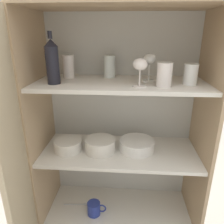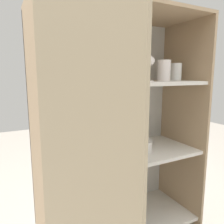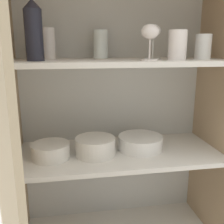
{
  "view_description": "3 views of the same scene",
  "coord_description": "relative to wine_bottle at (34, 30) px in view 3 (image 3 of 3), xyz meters",
  "views": [
    {
      "loc": [
        0.04,
        -0.94,
        1.38
      ],
      "look_at": [
        -0.04,
        0.18,
        0.96
      ],
      "focal_mm": 35.0,
      "sensor_mm": 36.0,
      "label": 1
    },
    {
      "loc": [
        -0.6,
        -0.85,
        1.16
      ],
      "look_at": [
        -0.05,
        0.22,
        0.96
      ],
      "focal_mm": 35.0,
      "sensor_mm": 36.0,
      "label": 2
    },
    {
      "loc": [
        -0.22,
        -0.9,
        1.18
      ],
      "look_at": [
        -0.03,
        0.23,
        0.89
      ],
      "focal_mm": 42.0,
      "sensor_mm": 36.0,
      "label": 3
    }
  ],
  "objects": [
    {
      "name": "shelf_board_upper",
      "position": [
        0.33,
        0.07,
        -0.12
      ],
      "size": [
        0.9,
        0.38,
        0.02
      ],
      "primitive_type": "cube",
      "color": "silver"
    },
    {
      "name": "mixing_bowl_large",
      "position": [
        0.22,
        0.05,
        -0.48
      ],
      "size": [
        0.18,
        0.18,
        0.08
      ],
      "color": "silver",
      "rests_on": "shelf_board_middle"
    },
    {
      "name": "tumbler_glass_3",
      "position": [
        0.27,
        0.18,
        -0.05
      ],
      "size": [
        0.07,
        0.07,
        0.12
      ],
      "color": "white",
      "rests_on": "shelf_board_upper"
    },
    {
      "name": "cupboard_side_left",
      "position": [
        -0.13,
        0.07,
        -0.5
      ],
      "size": [
        0.02,
        0.42,
        1.48
      ],
      "primitive_type": "cube",
      "color": "tan",
      "rests_on": "ground_plane"
    },
    {
      "name": "plate_stack_white",
      "position": [
        0.44,
        0.09,
        -0.49
      ],
      "size": [
        0.21,
        0.21,
        0.06
      ],
      "color": "white",
      "rests_on": "shelf_board_middle"
    },
    {
      "name": "serving_bowl_small",
      "position": [
        0.03,
        0.05,
        -0.49
      ],
      "size": [
        0.16,
        0.16,
        0.07
      ],
      "color": "silver",
      "rests_on": "shelf_board_middle"
    },
    {
      "name": "tumbler_glass_1",
      "position": [
        0.54,
        -0.02,
        -0.05
      ],
      "size": [
        0.07,
        0.07,
        0.11
      ],
      "color": "silver",
      "rests_on": "shelf_board_upper"
    },
    {
      "name": "wine_glass_1",
      "position": [
        0.43,
        -0.03,
        -0.01
      ],
      "size": [
        0.07,
        0.07,
        0.14
      ],
      "color": "silver",
      "rests_on": "shelf_board_upper"
    },
    {
      "name": "tumbler_glass_0",
      "position": [
        0.04,
        0.15,
        -0.05
      ],
      "size": [
        0.06,
        0.06,
        0.13
      ],
      "color": "silver",
      "rests_on": "shelf_board_upper"
    },
    {
      "name": "wine_bottle",
      "position": [
        0.0,
        0.0,
        0.0
      ],
      "size": [
        0.07,
        0.07,
        0.25
      ],
      "color": "black",
      "rests_on": "shelf_board_upper"
    },
    {
      "name": "wine_glass_0",
      "position": [
        0.48,
        0.1,
        -0.01
      ],
      "size": [
        0.07,
        0.07,
        0.14
      ],
      "color": "white",
      "rests_on": "shelf_board_upper"
    },
    {
      "name": "cupboard_side_right",
      "position": [
        0.79,
        0.07,
        -0.5
      ],
      "size": [
        0.02,
        0.42,
        1.48
      ],
      "primitive_type": "cube",
      "color": "tan",
      "rests_on": "ground_plane"
    },
    {
      "name": "cupboard_back_panel",
      "position": [
        0.33,
        0.27,
        -0.5
      ],
      "size": [
        0.94,
        0.02,
        1.48
      ],
      "primitive_type": "cube",
      "color": "silver",
      "rests_on": "ground_plane"
    },
    {
      "name": "tumbler_glass_2",
      "position": [
        0.68,
        0.03,
        -0.06
      ],
      "size": [
        0.07,
        0.07,
        0.1
      ],
      "color": "white",
      "rests_on": "shelf_board_upper"
    },
    {
      "name": "cupboard_door",
      "position": [
        -0.06,
        -0.36,
        -0.5
      ],
      "size": [
        0.17,
        0.45,
        1.48
      ],
      "color": "tan",
      "rests_on": "ground_plane"
    },
    {
      "name": "shelf_board_middle",
      "position": [
        0.33,
        0.07,
        -0.53
      ],
      "size": [
        0.9,
        0.38,
        0.02
      ],
      "primitive_type": "cube",
      "color": "silver"
    }
  ]
}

